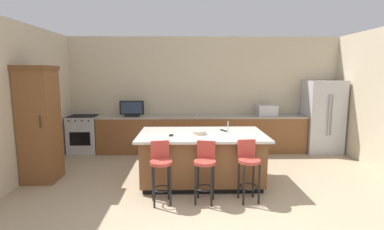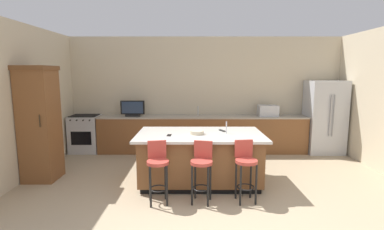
{
  "view_description": "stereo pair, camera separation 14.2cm",
  "coord_description": "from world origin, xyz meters",
  "px_view_note": "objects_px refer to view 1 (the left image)",
  "views": [
    {
      "loc": [
        -0.49,
        -3.44,
        2.0
      ],
      "look_at": [
        -0.35,
        2.63,
        1.11
      ],
      "focal_mm": 26.52,
      "sensor_mm": 36.0,
      "label": 1
    },
    {
      "loc": [
        -0.35,
        -3.45,
        2.0
      ],
      "look_at": [
        -0.35,
        2.63,
        1.11
      ],
      "focal_mm": 26.52,
      "sensor_mm": 36.0,
      "label": 2
    }
  ],
  "objects_px": {
    "kitchen_island": "(202,157)",
    "range_oven": "(84,134)",
    "cabinet_tower": "(39,122)",
    "fruit_bowl": "(199,132)",
    "bar_stool_right": "(248,165)",
    "bar_stool_center": "(205,167)",
    "cell_phone": "(171,135)",
    "tv_monitor": "(132,109)",
    "bar_stool_left": "(161,167)",
    "tv_remote": "(223,130)",
    "microwave": "(267,110)",
    "refrigerator": "(322,117)"
  },
  "relations": [
    {
      "from": "kitchen_island",
      "to": "bar_stool_center",
      "type": "xyz_separation_m",
      "value": [
        0.01,
        -0.8,
        0.1
      ]
    },
    {
      "from": "cabinet_tower",
      "to": "cell_phone",
      "type": "xyz_separation_m",
      "value": [
        2.44,
        -0.34,
        -0.18
      ]
    },
    {
      "from": "bar_stool_center",
      "to": "bar_stool_right",
      "type": "distance_m",
      "value": 0.68
    },
    {
      "from": "bar_stool_right",
      "to": "bar_stool_center",
      "type": "bearing_deg",
      "value": 174.82
    },
    {
      "from": "range_oven",
      "to": "microwave",
      "type": "xyz_separation_m",
      "value": [
        4.65,
        0.0,
        0.59
      ]
    },
    {
      "from": "bar_stool_left",
      "to": "cell_phone",
      "type": "relative_size",
      "value": 6.42
    },
    {
      "from": "tv_monitor",
      "to": "bar_stool_left",
      "type": "bearing_deg",
      "value": -71.34
    },
    {
      "from": "fruit_bowl",
      "to": "kitchen_island",
      "type": "bearing_deg",
      "value": 49.35
    },
    {
      "from": "bar_stool_center",
      "to": "bar_stool_left",
      "type": "bearing_deg",
      "value": -165.72
    },
    {
      "from": "kitchen_island",
      "to": "fruit_bowl",
      "type": "relative_size",
      "value": 9.37
    },
    {
      "from": "refrigerator",
      "to": "fruit_bowl",
      "type": "distance_m",
      "value": 3.87
    },
    {
      "from": "fruit_bowl",
      "to": "range_oven",
      "type": "bearing_deg",
      "value": 142.66
    },
    {
      "from": "kitchen_island",
      "to": "cabinet_tower",
      "type": "bearing_deg",
      "value": 176.79
    },
    {
      "from": "bar_stool_center",
      "to": "bar_stool_right",
      "type": "bearing_deg",
      "value": 14.64
    },
    {
      "from": "kitchen_island",
      "to": "tv_remote",
      "type": "distance_m",
      "value": 0.66
    },
    {
      "from": "microwave",
      "to": "tv_monitor",
      "type": "xyz_separation_m",
      "value": [
        -3.41,
        -0.05,
        0.05
      ]
    },
    {
      "from": "cabinet_tower",
      "to": "bar_stool_left",
      "type": "distance_m",
      "value": 2.57
    },
    {
      "from": "kitchen_island",
      "to": "range_oven",
      "type": "xyz_separation_m",
      "value": [
        -2.87,
        2.08,
        0.0
      ]
    },
    {
      "from": "cabinet_tower",
      "to": "bar_stool_right",
      "type": "xyz_separation_m",
      "value": [
        3.67,
        -0.94,
        -0.54
      ]
    },
    {
      "from": "bar_stool_right",
      "to": "bar_stool_left",
      "type": "bearing_deg",
      "value": 174.64
    },
    {
      "from": "cabinet_tower",
      "to": "fruit_bowl",
      "type": "height_order",
      "value": "cabinet_tower"
    },
    {
      "from": "cell_phone",
      "to": "range_oven",
      "type": "bearing_deg",
      "value": 139.61
    },
    {
      "from": "microwave",
      "to": "bar_stool_center",
      "type": "height_order",
      "value": "microwave"
    },
    {
      "from": "bar_stool_right",
      "to": "tv_remote",
      "type": "height_order",
      "value": "bar_stool_right"
    },
    {
      "from": "microwave",
      "to": "fruit_bowl",
      "type": "xyz_separation_m",
      "value": [
        -1.83,
        -2.15,
        -0.11
      ]
    },
    {
      "from": "refrigerator",
      "to": "kitchen_island",
      "type": "bearing_deg",
      "value": -147.52
    },
    {
      "from": "range_oven",
      "to": "tv_remote",
      "type": "xyz_separation_m",
      "value": [
        3.29,
        -1.88,
        0.46
      ]
    },
    {
      "from": "tv_remote",
      "to": "tv_monitor",
      "type": "bearing_deg",
      "value": 111.11
    },
    {
      "from": "range_oven",
      "to": "tv_monitor",
      "type": "xyz_separation_m",
      "value": [
        1.24,
        -0.05,
        0.64
      ]
    },
    {
      "from": "tv_remote",
      "to": "microwave",
      "type": "bearing_deg",
      "value": 27.01
    },
    {
      "from": "bar_stool_center",
      "to": "kitchen_island",
      "type": "bearing_deg",
      "value": 102.58
    },
    {
      "from": "tv_remote",
      "to": "bar_stool_left",
      "type": "bearing_deg",
      "value": -164.07
    },
    {
      "from": "bar_stool_right",
      "to": "cell_phone",
      "type": "xyz_separation_m",
      "value": [
        -1.24,
        0.6,
        0.35
      ]
    },
    {
      "from": "bar_stool_left",
      "to": "tv_monitor",
      "type": "bearing_deg",
      "value": 98.09
    },
    {
      "from": "bar_stool_left",
      "to": "cell_phone",
      "type": "bearing_deg",
      "value": 68.41
    },
    {
      "from": "bar_stool_center",
      "to": "fruit_bowl",
      "type": "relative_size",
      "value": 3.93
    },
    {
      "from": "tv_monitor",
      "to": "cell_phone",
      "type": "bearing_deg",
      "value": -63.62
    },
    {
      "from": "kitchen_island",
      "to": "tv_monitor",
      "type": "xyz_separation_m",
      "value": [
        -1.64,
        2.03,
        0.64
      ]
    },
    {
      "from": "range_oven",
      "to": "tv_monitor",
      "type": "bearing_deg",
      "value": -2.35
    },
    {
      "from": "cabinet_tower",
      "to": "bar_stool_center",
      "type": "height_order",
      "value": "cabinet_tower"
    },
    {
      "from": "refrigerator",
      "to": "bar_stool_left",
      "type": "bearing_deg",
      "value": -143.52
    },
    {
      "from": "fruit_bowl",
      "to": "tv_remote",
      "type": "xyz_separation_m",
      "value": [
        0.48,
        0.27,
        -0.02
      ]
    },
    {
      "from": "bar_stool_center",
      "to": "bar_stool_right",
      "type": "height_order",
      "value": "bar_stool_right"
    },
    {
      "from": "range_oven",
      "to": "kitchen_island",
      "type": "bearing_deg",
      "value": -35.91
    },
    {
      "from": "cabinet_tower",
      "to": "microwave",
      "type": "height_order",
      "value": "cabinet_tower"
    },
    {
      "from": "bar_stool_left",
      "to": "bar_stool_right",
      "type": "bearing_deg",
      "value": -8.18
    },
    {
      "from": "refrigerator",
      "to": "cell_phone",
      "type": "xyz_separation_m",
      "value": [
        -3.74,
        -2.2,
        0.02
      ]
    },
    {
      "from": "range_oven",
      "to": "bar_stool_center",
      "type": "bearing_deg",
      "value": -45.0
    },
    {
      "from": "range_oven",
      "to": "tv_monitor",
      "type": "relative_size",
      "value": 1.59
    },
    {
      "from": "cabinet_tower",
      "to": "cell_phone",
      "type": "height_order",
      "value": "cabinet_tower"
    }
  ]
}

